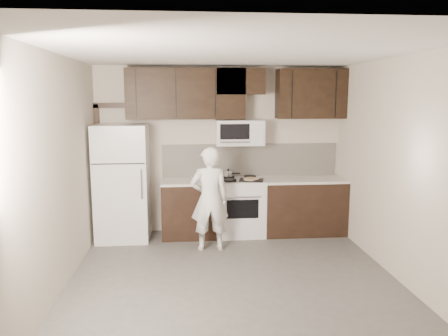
{
  "coord_description": "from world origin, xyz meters",
  "views": [
    {
      "loc": [
        -0.56,
        -4.86,
        2.22
      ],
      "look_at": [
        -0.05,
        0.9,
        1.27
      ],
      "focal_mm": 35.0,
      "sensor_mm": 36.0,
      "label": 1
    }
  ],
  "objects": [
    {
      "name": "door_trim",
      "position": [
        -1.92,
        2.21,
        1.25
      ],
      "size": [
        0.5,
        0.08,
        2.12
      ],
      "color": "black",
      "rests_on": "floor"
    },
    {
      "name": "back_wall",
      "position": [
        0.0,
        2.25,
        1.35
      ],
      "size": [
        4.0,
        0.0,
        4.0
      ],
      "primitive_type": "plane",
      "rotation": [
        1.57,
        0.0,
        0.0
      ],
      "color": "#BEB3A2",
      "rests_on": "ground"
    },
    {
      "name": "upper_cabinets",
      "position": [
        0.21,
        2.08,
        2.28
      ],
      "size": [
        3.48,
        0.35,
        0.78
      ],
      "color": "black",
      "rests_on": "back_wall"
    },
    {
      "name": "saucepan",
      "position": [
        0.12,
        2.09,
        0.97
      ],
      "size": [
        0.27,
        0.16,
        0.15
      ],
      "color": "silver",
      "rests_on": "stove"
    },
    {
      "name": "stove",
      "position": [
        0.3,
        1.94,
        0.46
      ],
      "size": [
        0.76,
        0.66,
        0.94
      ],
      "color": "silver",
      "rests_on": "floor"
    },
    {
      "name": "baking_tray",
      "position": [
        0.46,
        1.81,
        0.92
      ],
      "size": [
        0.42,
        0.35,
        0.02
      ],
      "primitive_type": "cube",
      "rotation": [
        0.0,
        0.0,
        -0.22
      ],
      "color": "black",
      "rests_on": "counter_run"
    },
    {
      "name": "counter_run",
      "position": [
        0.6,
        1.94,
        0.46
      ],
      "size": [
        2.95,
        0.64,
        0.91
      ],
      "color": "black",
      "rests_on": "floor"
    },
    {
      "name": "floor",
      "position": [
        0.0,
        0.0,
        0.0
      ],
      "size": [
        4.5,
        4.5,
        0.0
      ],
      "primitive_type": "plane",
      "color": "#4E4B49",
      "rests_on": "ground"
    },
    {
      "name": "person",
      "position": [
        -0.23,
        1.27,
        0.76
      ],
      "size": [
        0.58,
        0.4,
        1.52
      ],
      "primitive_type": "imported",
      "rotation": [
        0.0,
        0.0,
        3.21
      ],
      "color": "white",
      "rests_on": "floor"
    },
    {
      "name": "microwave",
      "position": [
        0.3,
        2.06,
        1.65
      ],
      "size": [
        0.76,
        0.42,
        0.4
      ],
      "color": "silver",
      "rests_on": "upper_cabinets"
    },
    {
      "name": "ceiling",
      "position": [
        0.0,
        0.0,
        2.7
      ],
      "size": [
        4.5,
        4.5,
        0.0
      ],
      "primitive_type": "plane",
      "rotation": [
        3.14,
        0.0,
        0.0
      ],
      "color": "white",
      "rests_on": "back_wall"
    },
    {
      "name": "backsplash",
      "position": [
        0.5,
        2.24,
        1.18
      ],
      "size": [
        2.9,
        0.02,
        0.54
      ],
      "primitive_type": "cube",
      "color": "beige",
      "rests_on": "counter_run"
    },
    {
      "name": "pizza",
      "position": [
        0.46,
        1.81,
        0.94
      ],
      "size": [
        0.3,
        0.3,
        0.02
      ],
      "primitive_type": "cylinder",
      "rotation": [
        0.0,
        0.0,
        -0.22
      ],
      "color": "tan",
      "rests_on": "baking_tray"
    },
    {
      "name": "refrigerator",
      "position": [
        -1.55,
        1.89,
        0.9
      ],
      "size": [
        0.8,
        0.76,
        1.8
      ],
      "color": "silver",
      "rests_on": "floor"
    }
  ]
}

